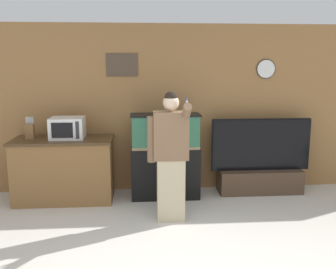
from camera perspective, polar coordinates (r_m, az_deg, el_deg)
The scene contains 7 objects.
wall_back_paneled at distance 5.90m, azimuth -1.09°, elevation 3.96°, with size 10.00×0.08×2.60m.
counter_island at distance 5.73m, azimuth -15.51°, elevation -5.17°, with size 1.44×0.69×0.93m.
microwave at distance 5.61m, azimuth -15.07°, elevation 0.98°, with size 0.48×0.40×0.31m.
knife_block at distance 5.76m, azimuth -20.32°, elevation 0.59°, with size 0.12×0.11×0.32m.
aquarium_on_stand at distance 5.58m, azimuth -0.40°, elevation -3.34°, with size 1.02×0.36×1.28m.
tv_on_stand at distance 6.07m, azimuth 13.84°, elevation -5.45°, with size 1.56×0.40×1.17m.
person_standing at distance 4.72m, azimuth 0.34°, elevation -3.12°, with size 0.53×0.40×1.67m.
Camera 1 is at (-0.33, -2.86, 2.00)m, focal length 40.00 mm.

